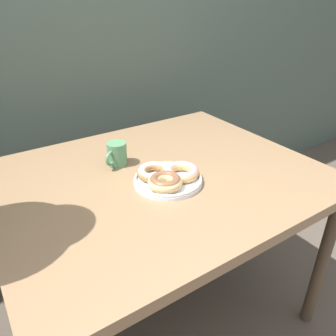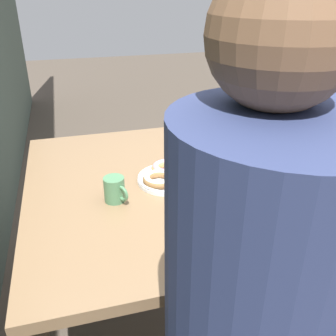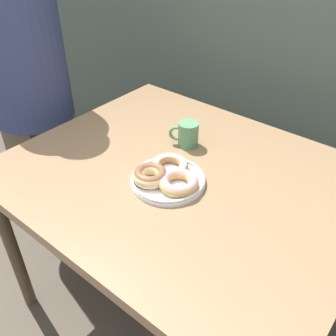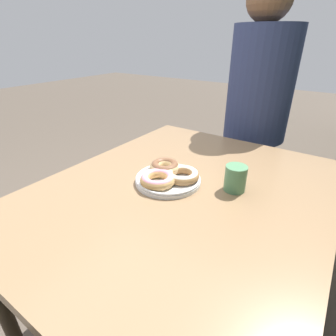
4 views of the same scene
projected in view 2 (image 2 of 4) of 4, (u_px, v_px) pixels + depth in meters
ground_plane at (221, 300)px, 1.93m from camera, size 14.00×14.00×0.00m
dining_table at (150, 197)px, 1.54m from camera, size 1.20×0.98×0.75m
donut_plate at (169, 176)px, 1.50m from camera, size 0.25×0.26×0.06m
coffee_mug at (115, 189)px, 1.36m from camera, size 0.11×0.08×0.09m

